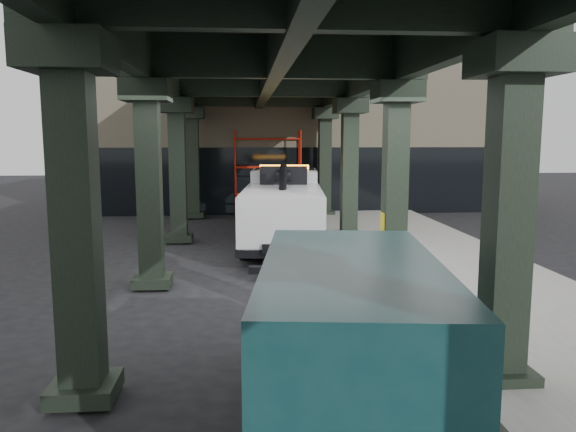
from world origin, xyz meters
name	(u,v)px	position (x,y,z in m)	size (l,w,h in m)	color
ground	(298,309)	(0.00, 0.00, 0.00)	(90.00, 90.00, 0.00)	black
sidewalk	(465,278)	(4.50, 2.00, 0.07)	(5.00, 40.00, 0.15)	gray
lane_stripe	(357,283)	(1.70, 2.00, 0.01)	(0.12, 38.00, 0.01)	silver
viaduct	(274,61)	(-0.40, 2.00, 5.46)	(7.40, 32.00, 6.40)	black
building	(299,131)	(2.00, 20.00, 4.00)	(22.00, 10.00, 8.00)	#C6B793
scaffolding	(268,171)	(0.00, 14.64, 2.11)	(3.08, 0.88, 4.00)	red
tow_truck	(284,205)	(0.21, 7.32, 1.36)	(3.12, 8.69, 2.80)	black
towed_van	(348,338)	(0.11, -5.07, 1.21)	(2.77, 5.75, 2.25)	#124043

